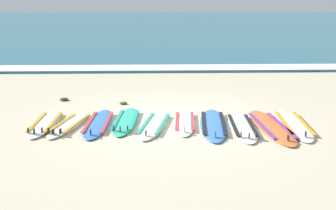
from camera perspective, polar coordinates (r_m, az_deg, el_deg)
ground_plane at (r=9.24m, az=0.35°, el=-2.32°), size 80.00×80.00×0.00m
sea at (r=44.92m, az=-1.29°, el=11.91°), size 80.00×60.00×0.10m
wave_foam_strip at (r=15.74m, az=-0.50°, el=5.33°), size 80.00×1.33×0.11m
surfboard_0 at (r=9.39m, az=-17.50°, el=-2.54°), size 0.53×2.11×0.18m
surfboard_1 at (r=9.14m, az=-14.25°, el=-2.78°), size 0.91×2.01×0.18m
surfboard_2 at (r=9.09m, az=-10.15°, el=-2.63°), size 0.63×2.25×0.18m
surfboard_3 at (r=9.17m, az=-6.17°, el=-2.31°), size 0.69×2.22×0.18m
surfboard_4 at (r=8.86m, az=-2.01°, el=-2.88°), size 0.96×2.21×0.18m
surfboard_5 at (r=9.03m, az=2.45°, el=-2.52°), size 0.63×2.00×0.18m
surfboard_6 at (r=8.94m, az=6.65°, el=-2.80°), size 0.83×2.47×0.18m
surfboard_7 at (r=8.89m, az=10.78°, el=-3.07°), size 0.67×2.24×0.18m
surfboard_8 at (r=9.04m, az=14.83°, el=-3.03°), size 0.77×2.58×0.18m
surfboard_9 at (r=9.34m, az=17.85°, el=-2.66°), size 0.79×2.45×0.18m
seaweed_clump_near_shoreline at (r=10.71m, az=-6.54°, el=0.28°), size 0.21×0.17×0.07m
seaweed_clump_mid_sand at (r=11.40m, az=-14.94°, el=0.82°), size 0.25×0.20×0.09m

